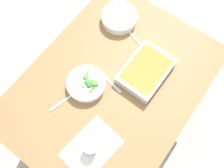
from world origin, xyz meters
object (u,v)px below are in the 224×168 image
fork_on_table (108,80)px  broccoli_bowl (86,84)px  spoon_by_broccoli (67,99)px  stew_bowl (119,17)px  baking_dish (146,71)px  spoon_by_stew (132,35)px  drink_cup (91,147)px

fork_on_table → broccoli_bowl: bearing=-37.9°
spoon_by_broccoli → fork_on_table: (-0.22, 0.11, -0.00)m
stew_bowl → broccoli_bowl: broccoli_bowl is taller
stew_bowl → broccoli_bowl: (0.46, 0.11, -0.00)m
baking_dish → spoon_by_stew: (-0.16, -0.20, -0.03)m
stew_bowl → spoon_by_broccoli: 0.59m
baking_dish → drink_cup: 0.51m
broccoli_bowl → drink_cup: size_ratio=2.53×
baking_dish → spoon_by_stew: baking_dish is taller
stew_bowl → drink_cup: size_ratio=2.63×
stew_bowl → drink_cup: 0.79m
broccoli_bowl → drink_cup: bearing=42.1°
fork_on_table → stew_bowl: bearing=-153.3°
baking_dish → spoon_by_broccoli: (0.38, -0.26, -0.03)m
spoon_by_stew → spoon_by_broccoli: same height
stew_bowl → fork_on_table: size_ratio=1.26×
broccoli_bowl → spoon_by_stew: 0.42m
broccoli_bowl → fork_on_table: broccoli_bowl is taller
drink_cup → baking_dish: bearing=-178.9°
baking_dish → fork_on_table: size_ratio=1.71×
broccoli_bowl → spoon_by_stew: broccoli_bowl is taller
baking_dish → drink_cup: (0.51, 0.01, 0.00)m
spoon_by_stew → fork_on_table: spoon_by_stew is taller
broccoli_bowl → drink_cup: drink_cup is taller
drink_cup → fork_on_table: bearing=-156.2°
spoon_by_stew → baking_dish: bearing=51.0°
spoon_by_stew → spoon_by_broccoli: bearing=-6.4°
spoon_by_stew → drink_cup: bearing=17.3°
baking_dish → spoon_by_broccoli: 0.46m
drink_cup → fork_on_table: (-0.35, -0.15, -0.04)m
stew_bowl → baking_dish: (0.20, 0.33, 0.00)m
drink_cup → spoon_by_stew: (-0.67, -0.21, -0.03)m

